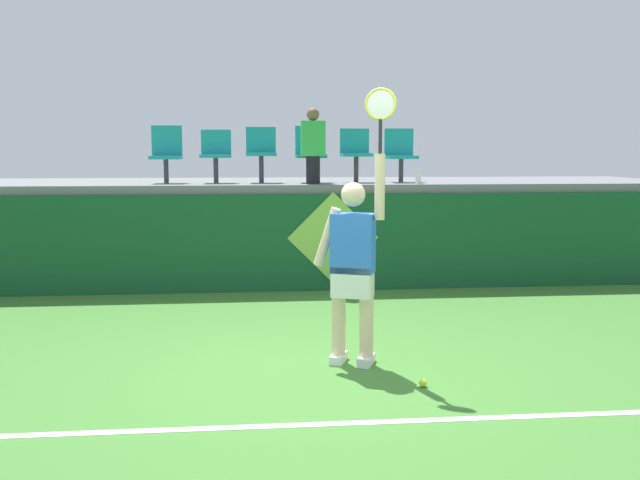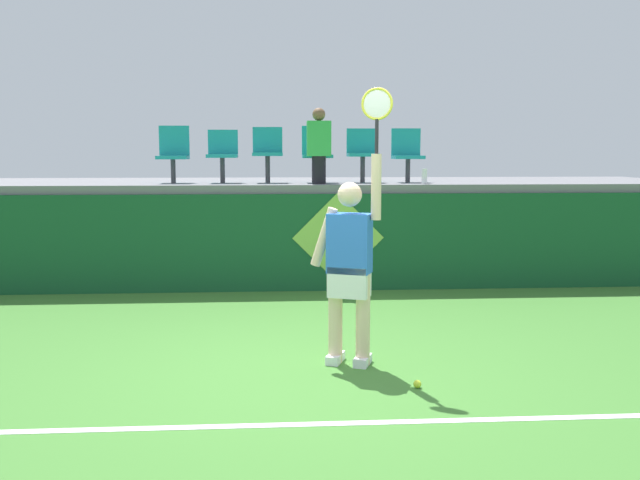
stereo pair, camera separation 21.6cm
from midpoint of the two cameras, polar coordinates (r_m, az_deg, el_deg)
ground_plane at (r=6.15m, az=-0.04°, el=-11.00°), size 40.00×40.00×0.00m
court_back_wall at (r=9.63m, az=-1.48°, el=-0.18°), size 12.17×0.20×1.35m
spectator_platform at (r=10.93m, az=-1.78°, el=4.59°), size 12.17×2.83×0.12m
court_baseline_stripe at (r=5.10m, az=0.82°, el=-14.94°), size 10.96×0.08×0.01m
tennis_player at (r=6.24m, az=3.49°, el=-1.90°), size 0.72×0.38×2.48m
tennis_ball at (r=5.88m, az=9.10°, el=-11.66°), size 0.07×0.07×0.07m
water_bottle at (r=9.95m, az=9.23°, el=5.20°), size 0.08×0.08×0.22m
stadium_chair_0 at (r=10.38m, az=-11.41°, el=7.15°), size 0.44×0.42×0.84m
stadium_chair_1 at (r=10.30m, az=-7.44°, el=7.18°), size 0.44×0.42×0.78m
stadium_chair_2 at (r=10.28m, az=-3.74°, el=7.38°), size 0.44×0.42×0.82m
stadium_chair_3 at (r=10.32m, az=0.36°, el=7.35°), size 0.44×0.42×0.84m
stadium_chair_4 at (r=10.38m, az=4.10°, el=7.32°), size 0.44×0.42×0.80m
stadium_chair_5 at (r=10.50m, az=7.79°, el=7.17°), size 0.44×0.42×0.80m
spectator_0 at (r=9.90m, az=0.54°, el=7.86°), size 0.34×0.20×1.07m
wall_signage_mount at (r=9.69m, az=2.13°, el=-4.19°), size 1.27×0.01×1.38m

